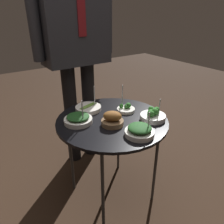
{
  "coord_description": "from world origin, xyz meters",
  "views": [
    {
      "loc": [
        -0.7,
        -1.01,
        1.28
      ],
      "look_at": [
        0.0,
        0.0,
        0.69
      ],
      "focal_mm": 35.0,
      "sensor_mm": 36.0,
      "label": 1
    }
  ],
  "objects_px": {
    "serving_cart": "(112,125)",
    "waiter_figure": "(75,30)",
    "bowl_broccoli_near_rim": "(126,109)",
    "bowl_asparagus_back_left": "(88,108)",
    "bowl_broccoli_front_right": "(153,115)",
    "bowl_spinach_mid_left": "(140,131)",
    "bowl_spinach_back_right": "(78,119)",
    "bowl_roast_far_rim": "(112,119)"
  },
  "relations": [
    {
      "from": "serving_cart",
      "to": "waiter_figure",
      "type": "distance_m",
      "value": 0.77
    },
    {
      "from": "serving_cart",
      "to": "bowl_broccoli_near_rim",
      "type": "xyz_separation_m",
      "value": [
        0.15,
        0.04,
        0.06
      ]
    },
    {
      "from": "bowl_broccoli_near_rim",
      "to": "bowl_asparagus_back_left",
      "type": "distance_m",
      "value": 0.26
    },
    {
      "from": "bowl_broccoli_front_right",
      "to": "bowl_spinach_mid_left",
      "type": "bearing_deg",
      "value": -153.89
    },
    {
      "from": "serving_cart",
      "to": "waiter_figure",
      "type": "relative_size",
      "value": 0.4
    },
    {
      "from": "bowl_broccoli_front_right",
      "to": "bowl_spinach_mid_left",
      "type": "height_order",
      "value": "bowl_spinach_mid_left"
    },
    {
      "from": "serving_cart",
      "to": "bowl_broccoli_front_right",
      "type": "distance_m",
      "value": 0.27
    },
    {
      "from": "bowl_spinach_mid_left",
      "to": "bowl_spinach_back_right",
      "type": "bearing_deg",
      "value": 123.34
    },
    {
      "from": "bowl_asparagus_back_left",
      "to": "bowl_spinach_mid_left",
      "type": "distance_m",
      "value": 0.45
    },
    {
      "from": "bowl_asparagus_back_left",
      "to": "bowl_spinach_mid_left",
      "type": "bearing_deg",
      "value": -80.77
    },
    {
      "from": "bowl_asparagus_back_left",
      "to": "bowl_broccoli_front_right",
      "type": "xyz_separation_m",
      "value": [
        0.27,
        -0.35,
        0.01
      ]
    },
    {
      "from": "serving_cart",
      "to": "waiter_figure",
      "type": "height_order",
      "value": "waiter_figure"
    },
    {
      "from": "bowl_spinach_mid_left",
      "to": "waiter_figure",
      "type": "relative_size",
      "value": 0.09
    },
    {
      "from": "bowl_spinach_mid_left",
      "to": "waiter_figure",
      "type": "bearing_deg",
      "value": 87.62
    },
    {
      "from": "bowl_broccoli_near_rim",
      "to": "bowl_broccoli_front_right",
      "type": "distance_m",
      "value": 0.2
    },
    {
      "from": "bowl_asparagus_back_left",
      "to": "waiter_figure",
      "type": "height_order",
      "value": "waiter_figure"
    },
    {
      "from": "bowl_roast_far_rim",
      "to": "bowl_spinach_back_right",
      "type": "xyz_separation_m",
      "value": [
        -0.16,
        0.14,
        -0.01
      ]
    },
    {
      "from": "bowl_spinach_back_right",
      "to": "waiter_figure",
      "type": "height_order",
      "value": "waiter_figure"
    },
    {
      "from": "bowl_broccoli_near_rim",
      "to": "bowl_asparagus_back_left",
      "type": "height_order",
      "value": "bowl_broccoli_near_rim"
    },
    {
      "from": "bowl_spinach_mid_left",
      "to": "bowl_asparagus_back_left",
      "type": "bearing_deg",
      "value": 99.23
    },
    {
      "from": "bowl_broccoli_near_rim",
      "to": "bowl_spinach_back_right",
      "type": "bearing_deg",
      "value": 174.07
    },
    {
      "from": "bowl_asparagus_back_left",
      "to": "bowl_broccoli_front_right",
      "type": "relative_size",
      "value": 1.1
    },
    {
      "from": "bowl_broccoli_front_right",
      "to": "waiter_figure",
      "type": "bearing_deg",
      "value": 103.06
    },
    {
      "from": "serving_cart",
      "to": "bowl_roast_far_rim",
      "type": "bearing_deg",
      "value": -122.78
    },
    {
      "from": "serving_cart",
      "to": "bowl_broccoli_near_rim",
      "type": "height_order",
      "value": "bowl_broccoli_near_rim"
    },
    {
      "from": "bowl_roast_far_rim",
      "to": "waiter_figure",
      "type": "height_order",
      "value": "waiter_figure"
    },
    {
      "from": "serving_cart",
      "to": "waiter_figure",
      "type": "bearing_deg",
      "value": 84.92
    },
    {
      "from": "bowl_spinach_back_right",
      "to": "bowl_broccoli_front_right",
      "type": "bearing_deg",
      "value": -29.1
    },
    {
      "from": "bowl_asparagus_back_left",
      "to": "bowl_spinach_mid_left",
      "type": "xyz_separation_m",
      "value": [
        0.07,
        -0.45,
        0.01
      ]
    },
    {
      "from": "serving_cart",
      "to": "bowl_spinach_mid_left",
      "type": "xyz_separation_m",
      "value": [
        0.02,
        -0.24,
        0.07
      ]
    },
    {
      "from": "bowl_roast_far_rim",
      "to": "bowl_spinach_back_right",
      "type": "bearing_deg",
      "value": 138.09
    },
    {
      "from": "bowl_spinach_back_right",
      "to": "bowl_broccoli_near_rim",
      "type": "bearing_deg",
      "value": -5.93
    },
    {
      "from": "bowl_asparagus_back_left",
      "to": "bowl_broccoli_front_right",
      "type": "distance_m",
      "value": 0.44
    },
    {
      "from": "bowl_broccoli_near_rim",
      "to": "bowl_spinach_mid_left",
      "type": "relative_size",
      "value": 1.08
    },
    {
      "from": "bowl_roast_far_rim",
      "to": "waiter_figure",
      "type": "relative_size",
      "value": 0.08
    },
    {
      "from": "serving_cart",
      "to": "waiter_figure",
      "type": "xyz_separation_m",
      "value": [
        0.05,
        0.55,
        0.53
      ]
    },
    {
      "from": "bowl_asparagus_back_left",
      "to": "waiter_figure",
      "type": "bearing_deg",
      "value": 73.16
    },
    {
      "from": "bowl_roast_far_rim",
      "to": "serving_cart",
      "type": "bearing_deg",
      "value": 57.22
    },
    {
      "from": "bowl_roast_far_rim",
      "to": "waiter_figure",
      "type": "bearing_deg",
      "value": 81.8
    },
    {
      "from": "serving_cart",
      "to": "bowl_spinach_mid_left",
      "type": "height_order",
      "value": "bowl_spinach_mid_left"
    },
    {
      "from": "bowl_broccoli_near_rim",
      "to": "bowl_asparagus_back_left",
      "type": "xyz_separation_m",
      "value": [
        -0.2,
        0.16,
        -0.0
      ]
    },
    {
      "from": "bowl_broccoli_near_rim",
      "to": "bowl_spinach_back_right",
      "type": "xyz_separation_m",
      "value": [
        -0.34,
        0.04,
        0.01
      ]
    }
  ]
}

